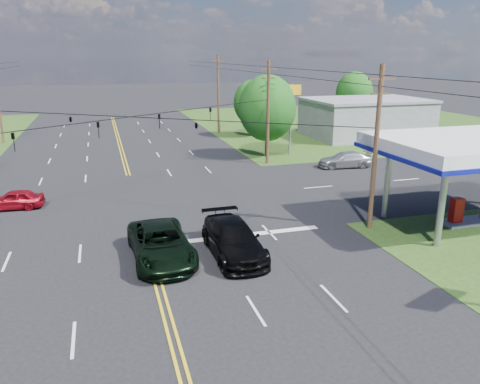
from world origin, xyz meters
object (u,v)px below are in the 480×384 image
object	(u,v)px
retail_ne	(365,119)
tree_right_a	(267,108)
suv_black	(233,239)
pole_right_far	(218,93)
tree_far_r	(354,93)
tree_right_b	(253,103)
pickup_dkgreen	(161,244)
pole_se	(376,147)
pole_ne	(268,111)

from	to	relation	value
retail_ne	tree_right_a	xyz separation A→B (m)	(-16.00, -8.00, 2.67)
tree_right_a	suv_black	bearing A→B (deg)	-113.72
retail_ne	suv_black	xyz separation A→B (m)	(-25.85, -30.42, -1.33)
pole_right_far	tree_far_r	distance (m)	21.10
retail_ne	tree_far_r	bearing A→B (deg)	68.20
pole_right_far	suv_black	xyz separation A→B (m)	(-8.85, -38.42, -4.30)
tree_right_b	pickup_dkgreen	bearing A→B (deg)	-115.25
pole_se	pole_right_far	xyz separation A→B (m)	(0.00, 37.00, 0.25)
pole_right_far	tree_right_b	world-z (taller)	pole_right_far
tree_right_a	pickup_dkgreen	bearing A→B (deg)	-121.61
tree_right_a	tree_right_b	distance (m)	12.27
pole_right_far	tree_right_a	xyz separation A→B (m)	(1.00, -16.00, -0.30)
tree_right_b	tree_far_r	distance (m)	18.50
pole_se	tree_far_r	world-z (taller)	pole_se
retail_ne	pole_ne	bearing A→B (deg)	-147.09
retail_ne	pole_ne	xyz separation A→B (m)	(-17.00, -11.00, 2.72)
pole_se	pickup_dkgreen	bearing A→B (deg)	-175.74
retail_ne	tree_right_a	bearing A→B (deg)	-153.43
tree_right_a	tree_far_r	bearing A→B (deg)	41.99
retail_ne	pole_right_far	bearing A→B (deg)	154.80
pole_right_far	pickup_dkgreen	world-z (taller)	pole_right_far
pickup_dkgreen	pole_se	bearing A→B (deg)	2.30
tree_right_b	pole_right_far	bearing A→B (deg)	131.19
tree_right_a	suv_black	size ratio (longest dim) A/B	1.37
pole_ne	tree_far_r	xyz separation A→B (m)	(21.00, 21.00, -0.37)
pole_ne	pole_right_far	world-z (taller)	pole_right_far
tree_right_b	tree_far_r	size ratio (longest dim) A/B	0.93
tree_right_a	tree_right_b	size ratio (longest dim) A/B	1.15
pole_ne	pole_se	bearing A→B (deg)	-90.00
retail_ne	pole_se	distance (m)	33.72
retail_ne	suv_black	bearing A→B (deg)	-130.36
retail_ne	pole_se	bearing A→B (deg)	-120.38
retail_ne	tree_right_b	xyz separation A→B (m)	(-13.50, 4.00, 2.02)
pole_se	tree_right_b	world-z (taller)	pole_se
pole_se	pickup_dkgreen	size ratio (longest dim) A/B	1.54
tree_right_a	pole_ne	bearing A→B (deg)	-108.43
pickup_dkgreen	retail_ne	bearing A→B (deg)	43.45
pickup_dkgreen	tree_right_a	bearing A→B (deg)	56.42
pickup_dkgreen	suv_black	world-z (taller)	suv_black
pole_ne	pickup_dkgreen	distance (m)	23.05
tree_right_b	tree_far_r	world-z (taller)	tree_far_r
tree_far_r	tree_right_b	bearing A→B (deg)	-161.08
tree_right_a	suv_black	distance (m)	24.82
tree_right_a	tree_right_b	xyz separation A→B (m)	(2.50, 12.00, -0.65)
pole_ne	pole_right_far	xyz separation A→B (m)	(0.00, 19.00, 0.25)
pole_se	pickup_dkgreen	xyz separation A→B (m)	(-12.50, -0.93, -4.06)
pickup_dkgreen	tree_far_r	bearing A→B (deg)	48.04
pickup_dkgreen	suv_black	xyz separation A→B (m)	(3.65, -0.49, 0.01)
pole_se	tree_right_a	size ratio (longest dim) A/B	1.16
pole_ne	pickup_dkgreen	size ratio (longest dim) A/B	1.54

